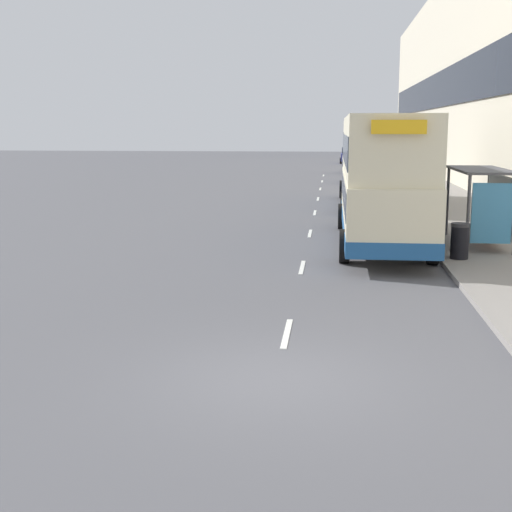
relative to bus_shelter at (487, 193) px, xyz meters
The scene contains 19 objects.
ground_plane 14.22m from the bus_shelter, 114.18° to the right, with size 220.00×220.00×0.00m, color #515156.
pavement 25.71m from the bus_shelter, 88.37° to the left, with size 5.00×93.00×0.14m.
terrace_facade 26.70m from the bus_shelter, 79.58° to the left, with size 3.10×93.00×15.29m.
lane_mark_0 11.92m from the bus_shelter, 119.35° to the right, with size 0.12×2.00×0.01m.
lane_mark_1 7.06m from the bus_shelter, 147.98° to the right, with size 0.12×2.00×0.01m.
lane_mark_2 6.79m from the bus_shelter, 152.18° to the left, with size 0.12×2.00×0.01m.
lane_mark_3 11.44m from the bus_shelter, 120.75° to the left, with size 0.12×2.00×0.01m.
lane_mark_4 17.45m from the bus_shelter, 109.44° to the left, with size 0.12×2.00×0.01m.
lane_mark_5 23.80m from the bus_shelter, 104.08° to the left, with size 0.12×2.00×0.01m.
lane_mark_6 30.28m from the bus_shelter, 101.01° to the left, with size 0.12×2.00×0.01m.
lane_mark_7 36.83m from the bus_shelter, 99.03° to the left, with size 0.12×2.00×0.01m.
bus_shelter is the anchor object (origin of this frame).
double_decker_bus_near 3.39m from the bus_shelter, 168.18° to the left, with size 2.85×11.15×4.30m.
double_decker_bus_ahead 13.67m from the bus_shelter, 103.36° to the left, with size 2.85×11.02×4.30m.
car_0 57.44m from the bus_shelter, 93.29° to the left, with size 1.93×4.35×1.79m.
car_1 29.03m from the bus_shelter, 96.15° to the left, with size 2.10×4.32×1.76m.
car_2 39.93m from the bus_shelter, 94.22° to the left, with size 2.08×4.54×1.73m.
pedestrian_2 2.39m from the bus_shelter, 76.83° to the left, with size 0.35×0.35×1.78m.
litter_bin 3.02m from the bus_shelter, 116.25° to the right, with size 0.55×0.55×1.05m.
Camera 1 is at (0.84, -10.70, 3.93)m, focal length 50.00 mm.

